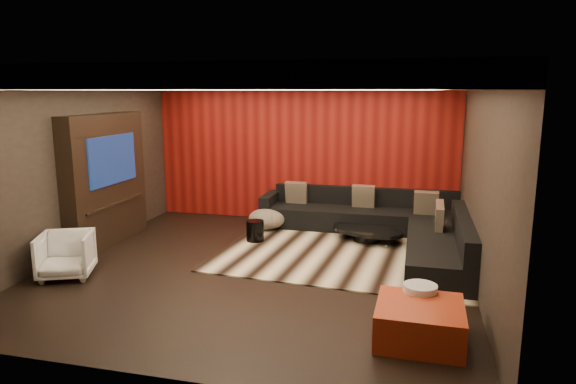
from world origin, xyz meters
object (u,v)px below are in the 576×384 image
(coffee_table, at_px, (367,234))
(armchair, at_px, (66,255))
(orange_ottoman, at_px, (419,322))
(sectional_sofa, at_px, (386,227))
(drum_stool, at_px, (255,231))
(white_side_table, at_px, (419,305))

(coffee_table, distance_m, armchair, 4.79)
(orange_ottoman, xyz_separation_m, sectional_sofa, (-0.55, 3.55, 0.07))
(orange_ottoman, relative_size, armchair, 1.26)
(coffee_table, relative_size, drum_stool, 3.57)
(drum_stool, distance_m, orange_ottoman, 4.05)
(coffee_table, distance_m, drum_stool, 1.94)
(coffee_table, relative_size, white_side_table, 2.73)
(coffee_table, distance_m, orange_ottoman, 3.57)
(coffee_table, distance_m, sectional_sofa, 0.36)
(orange_ottoman, bearing_deg, white_side_table, 90.37)
(drum_stool, relative_size, sectional_sofa, 0.10)
(white_side_table, height_order, armchair, armchair)
(coffee_table, xyz_separation_m, orange_ottoman, (0.87, -3.47, 0.07))
(drum_stool, xyz_separation_m, white_side_table, (2.75, -2.60, 0.04))
(armchair, bearing_deg, coffee_table, 12.05)
(coffee_table, bearing_deg, sectional_sofa, 15.21)
(coffee_table, xyz_separation_m, armchair, (-3.92, -2.75, 0.19))
(orange_ottoman, distance_m, armchair, 4.84)
(white_side_table, relative_size, orange_ottoman, 0.53)
(white_side_table, distance_m, armchair, 4.80)
(coffee_table, relative_size, armchair, 1.82)
(white_side_table, relative_size, sectional_sofa, 0.13)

